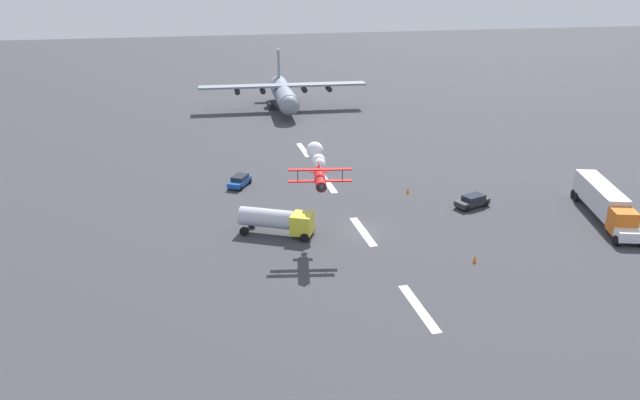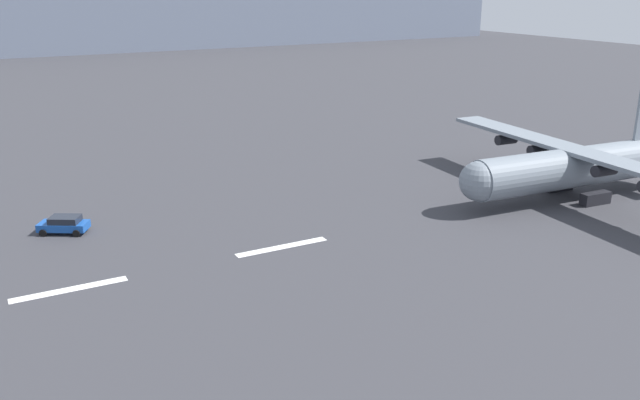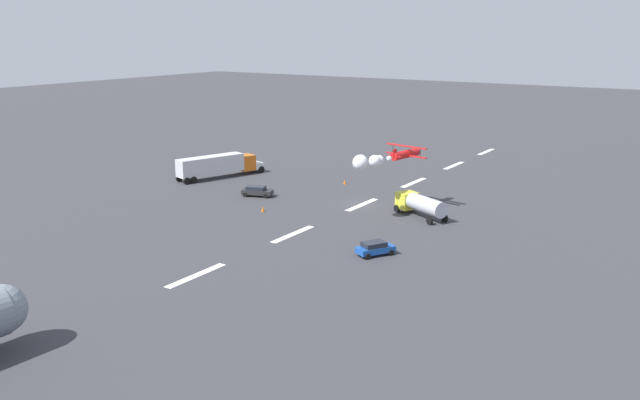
# 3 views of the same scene
# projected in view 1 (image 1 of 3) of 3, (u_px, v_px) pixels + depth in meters

# --- Properties ---
(ground_plane) EXTENTS (440.00, 440.00, 0.00)m
(ground_plane) POSITION_uv_depth(u_px,v_px,m) (363.00, 231.00, 66.77)
(ground_plane) COLOR #38383D
(ground_plane) RESTS_ON ground
(runway_stripe_2) EXTENTS (8.00, 0.90, 0.01)m
(runway_stripe_2) POSITION_uv_depth(u_px,v_px,m) (419.00, 308.00, 51.65)
(runway_stripe_2) COLOR white
(runway_stripe_2) RESTS_ON ground
(runway_stripe_3) EXTENTS (8.00, 0.90, 0.01)m
(runway_stripe_3) POSITION_uv_depth(u_px,v_px,m) (363.00, 231.00, 66.77)
(runway_stripe_3) COLOR white
(runway_stripe_3) RESTS_ON ground
(runway_stripe_4) EXTENTS (8.00, 0.90, 0.01)m
(runway_stripe_4) POSITION_uv_depth(u_px,v_px,m) (328.00, 183.00, 81.88)
(runway_stripe_4) COLOR white
(runway_stripe_4) RESTS_ON ground
(runway_stripe_5) EXTENTS (8.00, 0.90, 0.01)m
(runway_stripe_5) POSITION_uv_depth(u_px,v_px,m) (304.00, 150.00, 97.00)
(runway_stripe_5) COLOR white
(runway_stripe_5) RESTS_ON ground
(cargo_transport_plane) EXTENTS (24.48, 34.80, 11.19)m
(cargo_transport_plane) POSITION_uv_depth(u_px,v_px,m) (284.00, 94.00, 123.27)
(cargo_transport_plane) COLOR gray
(cargo_transport_plane) RESTS_ON ground
(stunt_biplane_red) EXTENTS (13.81, 6.51, 2.06)m
(stunt_biplane_red) POSITION_uv_depth(u_px,v_px,m) (318.00, 163.00, 65.70)
(stunt_biplane_red) COLOR red
(semi_truck_orange) EXTENTS (15.42, 7.27, 3.70)m
(semi_truck_orange) POSITION_uv_depth(u_px,v_px,m) (604.00, 201.00, 69.63)
(semi_truck_orange) COLOR silver
(semi_truck_orange) RESTS_ON ground
(fuel_tanker_truck) EXTENTS (6.03, 8.41, 2.90)m
(fuel_tanker_truck) POSITION_uv_depth(u_px,v_px,m) (277.00, 220.00, 65.40)
(fuel_tanker_truck) COLOR yellow
(fuel_tanker_truck) RESTS_ON ground
(followme_car_yellow) EXTENTS (3.14, 4.78, 1.52)m
(followme_car_yellow) POSITION_uv_depth(u_px,v_px,m) (473.00, 201.00, 73.39)
(followme_car_yellow) COLOR #262628
(followme_car_yellow) RESTS_ON ground
(airport_staff_sedan) EXTENTS (4.46, 3.64, 1.52)m
(airport_staff_sedan) POSITION_uv_depth(u_px,v_px,m) (240.00, 181.00, 80.41)
(airport_staff_sedan) COLOR #194CA5
(airport_staff_sedan) RESTS_ON ground
(traffic_cone_near) EXTENTS (0.44, 0.44, 0.75)m
(traffic_cone_near) POSITION_uv_depth(u_px,v_px,m) (475.00, 259.00, 59.56)
(traffic_cone_near) COLOR orange
(traffic_cone_near) RESTS_ON ground
(traffic_cone_far) EXTENTS (0.44, 0.44, 0.75)m
(traffic_cone_far) POSITION_uv_depth(u_px,v_px,m) (408.00, 190.00, 78.08)
(traffic_cone_far) COLOR orange
(traffic_cone_far) RESTS_ON ground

